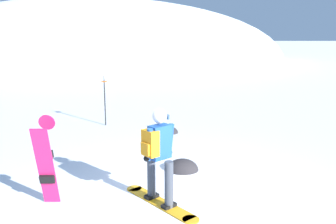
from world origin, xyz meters
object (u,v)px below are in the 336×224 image
Objects in this scene: snowboarder_main at (158,154)px; rock_dark at (182,170)px; piste_marker_near at (105,96)px; spare_snowboard at (46,162)px; rock_mid at (169,133)px.

rock_dark is (0.49, 1.61, -0.92)m from snowboarder_main.
piste_marker_near reaches higher than rock_dark.
spare_snowboard is 0.94× the size of piste_marker_near.
rock_dark is at bearing 35.39° from spare_snowboard.
piste_marker_near is (-1.85, 5.60, 0.06)m from snowboarder_main.
spare_snowboard reaches higher than rock_dark.
snowboarder_main is 3.08× the size of rock_mid.
rock_mid is (0.22, 4.66, -0.92)m from snowboarder_main.
piste_marker_near is at bearing 155.46° from rock_mid.
rock_dark reaches higher than rock_mid.
piste_marker_near reaches higher than rock_mid.
rock_dark is (2.39, 1.70, -0.81)m from spare_snowboard.
piste_marker_near is at bearing 89.52° from spare_snowboard.
spare_snowboard is at bearing -114.04° from rock_mid.
rock_mid is (-0.27, 3.04, 0.00)m from rock_dark.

